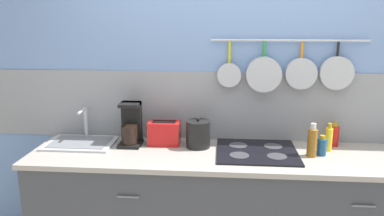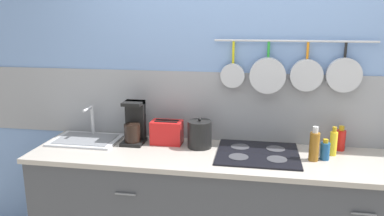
% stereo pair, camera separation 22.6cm
% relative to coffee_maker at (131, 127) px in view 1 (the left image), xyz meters
% --- Properties ---
extents(wall_back, '(7.20, 0.16, 2.60)m').
position_rel_coffee_maker_xyz_m(wall_back, '(0.82, 0.21, 0.22)').
color(wall_back, '#7293C6').
rests_on(wall_back, ground_plane).
extents(countertop, '(2.97, 0.64, 0.03)m').
position_rel_coffee_maker_xyz_m(countertop, '(0.81, -0.15, -0.15)').
color(countertop, '#A59E93').
rests_on(countertop, cabinet_base).
extents(sink_basin, '(0.50, 0.36, 0.25)m').
position_rel_coffee_maker_xyz_m(sink_basin, '(-0.38, -0.02, -0.11)').
color(sink_basin, '#B7BABF').
rests_on(sink_basin, countertop).
extents(coffee_maker, '(0.16, 0.19, 0.32)m').
position_rel_coffee_maker_xyz_m(coffee_maker, '(0.00, 0.00, 0.00)').
color(coffee_maker, black).
rests_on(coffee_maker, countertop).
extents(toaster, '(0.25, 0.14, 0.18)m').
position_rel_coffee_maker_xyz_m(toaster, '(0.25, 0.02, -0.04)').
color(toaster, red).
rests_on(toaster, countertop).
extents(kettle, '(0.18, 0.18, 0.22)m').
position_rel_coffee_maker_xyz_m(kettle, '(0.50, -0.02, -0.03)').
color(kettle, black).
rests_on(kettle, countertop).
extents(cooktop, '(0.56, 0.51, 0.01)m').
position_rel_coffee_maker_xyz_m(cooktop, '(0.92, -0.10, -0.13)').
color(cooktop, black).
rests_on(cooktop, countertop).
extents(bottle_dish_soap, '(0.06, 0.06, 0.23)m').
position_rel_coffee_maker_xyz_m(bottle_dish_soap, '(1.28, -0.15, -0.03)').
color(bottle_dish_soap, '#8C5919').
rests_on(bottle_dish_soap, countertop).
extents(bottle_vinegar, '(0.06, 0.06, 0.14)m').
position_rel_coffee_maker_xyz_m(bottle_vinegar, '(1.36, -0.12, -0.07)').
color(bottle_vinegar, navy).
rests_on(bottle_vinegar, countertop).
extents(bottle_hot_sauce, '(0.05, 0.05, 0.20)m').
position_rel_coffee_maker_xyz_m(bottle_hot_sauce, '(1.43, -0.02, -0.04)').
color(bottle_hot_sauce, yellow).
rests_on(bottle_hot_sauce, countertop).
extents(bottle_cooking_wine, '(0.07, 0.07, 0.18)m').
position_rel_coffee_maker_xyz_m(bottle_cooking_wine, '(1.50, 0.09, -0.05)').
color(bottle_cooking_wine, red).
rests_on(bottle_cooking_wine, countertop).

